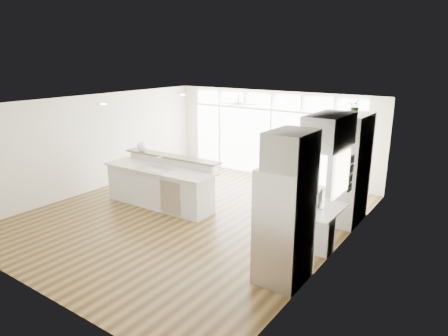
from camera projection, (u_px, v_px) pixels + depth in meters
The scene contains 24 objects.
floor at pixel (192, 215), 9.69m from camera, with size 7.00×8.00×0.02m, color #452F15.
ceiling at pixel (190, 103), 8.96m from camera, with size 7.00×8.00×0.02m, color white.
wall_back at pixel (272, 134), 12.48m from camera, with size 7.00×0.04×2.70m, color white.
wall_front at pixel (26, 215), 6.16m from camera, with size 7.00×0.04×2.70m, color white.
wall_left at pixel (95, 143), 11.25m from camera, with size 0.04×8.00×2.70m, color white.
wall_right at pixel (337, 188), 7.40m from camera, with size 0.04×8.00×2.70m, color white.
glass_wall at pixel (271, 144), 12.52m from camera, with size 5.80×0.06×2.08m, color white.
transom_row at pixel (272, 101), 12.16m from camera, with size 5.90×0.06×0.40m, color white.
desk_window at pixel (341, 174), 7.60m from camera, with size 0.04×0.85×0.85m, color white.
ceiling_fan at pixel (238, 100), 11.50m from camera, with size 1.16×1.16×0.32m, color white.
recessed_lights at pixel (195, 103), 9.12m from camera, with size 3.40×3.00×0.02m, color white.
oven_cabinet at pixel (350, 169), 9.03m from camera, with size 0.64×1.20×2.50m, color silver.
desk_nook at pixel (321, 226), 8.10m from camera, with size 0.72×1.30×0.76m, color silver.
upper_cabinets at pixel (329, 131), 7.55m from camera, with size 0.64×1.30×0.64m, color silver.
refrigerator at pixel (284, 225), 6.64m from camera, with size 0.76×0.90×2.00m, color #BDBCC2.
fridge_cabinet at pixel (291, 150), 6.26m from camera, with size 0.64×0.90×0.60m, color silver.
framed_photos at pixel (351, 174), 8.14m from camera, with size 0.06×0.22×0.80m, color black.
kitchen_island at pixel (159, 183), 10.12m from camera, with size 3.09×1.16×1.23m, color silver.
rug at pixel (280, 237), 8.48m from camera, with size 0.86×0.62×0.01m, color #332410.
office_chair at pixel (292, 199), 9.24m from camera, with size 0.55×0.51×1.05m, color black.
fishbowl at pixel (142, 147), 10.75m from camera, with size 0.26×0.26×0.26m, color silver.
monitor at pixel (319, 199), 8.00m from camera, with size 0.07×0.44×0.36m, color black.
keyboard at pixel (310, 206), 8.14m from camera, with size 0.11×0.31×0.02m, color silver.
potted_plant at pixel (355, 108), 8.66m from camera, with size 0.29×0.32×0.25m, color #326129.
Camera 1 is at (5.79, -6.96, 3.72)m, focal length 32.00 mm.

